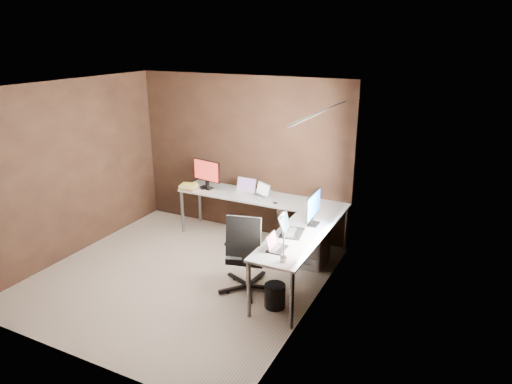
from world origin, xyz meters
TOP-DOWN VIEW (x-y plane):
  - room at (0.34, 0.07)m, footprint 3.60×3.60m
  - desk at (0.84, 1.04)m, footprint 2.65×2.25m
  - drawer_pedestal at (1.43, 1.15)m, footprint 0.42×0.50m
  - monitor_left at (-0.48, 1.49)m, footprint 0.53×0.19m
  - monitor_right at (1.54, 0.82)m, footprint 0.13×0.53m
  - laptop_white at (0.17, 1.55)m, footprint 0.34×0.25m
  - laptop_silver at (0.47, 1.50)m, footprint 0.37×0.33m
  - laptop_black_big at (1.38, 0.43)m, footprint 0.31×0.40m
  - laptop_black_small at (1.40, -0.05)m, footprint 0.20×0.27m
  - book_stack at (-0.71, 1.31)m, footprint 0.29×0.25m
  - mouse_left at (-0.49, 1.37)m, footprint 0.08×0.05m
  - mouse_corner at (0.80, 1.30)m, footprint 0.09×0.07m
  - desk_lamp at (1.54, -0.22)m, footprint 0.18×0.21m
  - office_chair at (0.96, 0.09)m, footprint 0.60×0.62m
  - wastebasket at (1.43, -0.10)m, footprint 0.31×0.31m

SIDE VIEW (x-z plane):
  - wastebasket at x=1.43m, z-range 0.00..0.29m
  - drawer_pedestal at x=1.43m, z-range 0.00..0.60m
  - office_chair at x=0.96m, z-range -0.22..0.85m
  - desk at x=0.84m, z-range 0.31..1.04m
  - mouse_corner at x=0.80m, z-range 0.73..0.76m
  - mouse_left at x=-0.49m, z-range 0.73..0.76m
  - book_stack at x=-0.71m, z-range 0.73..0.81m
  - laptop_black_small at x=1.40m, z-range 0.68..0.86m
  - laptop_silver at x=0.47m, z-range 0.67..0.88m
  - laptop_white at x=0.17m, z-range 0.67..0.89m
  - laptop_black_big at x=1.38m, z-range 0.66..0.90m
  - monitor_right at x=1.54m, z-range 0.76..1.19m
  - monitor_left at x=-0.48m, z-range 0.76..1.22m
  - desk_lamp at x=1.54m, z-range 0.80..1.35m
  - room at x=0.34m, z-range 0.03..2.53m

